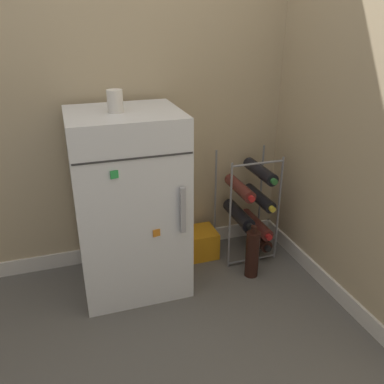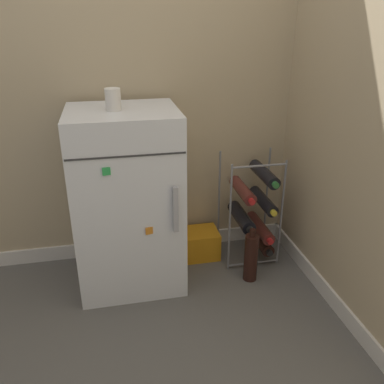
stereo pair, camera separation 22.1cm
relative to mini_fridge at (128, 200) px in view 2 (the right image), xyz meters
The scene contains 7 objects.
ground_plane 0.58m from the mini_fridge, 58.59° to the right, with size 14.00×14.00×0.00m, color #56544F.
wall_back 0.84m from the mini_fridge, 60.44° to the left, with size 6.62×0.07×2.50m.
mini_fridge is the anchor object (origin of this frame).
wine_rack 0.76m from the mini_fridge, ahead, with size 0.32×0.33×0.65m.
soda_box 0.59m from the mini_fridge, 18.90° to the left, with size 0.25×0.19×0.17m.
fridge_top_cup 0.53m from the mini_fridge, 158.67° to the right, with size 0.07×0.07×0.10m.
loose_bottle_floor 0.74m from the mini_fridge, 13.70° to the right, with size 0.08×0.08×0.32m.
Camera 2 is at (-0.24, -1.67, 1.38)m, focal length 38.00 mm.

